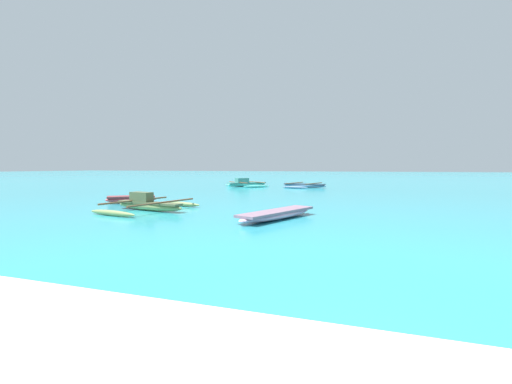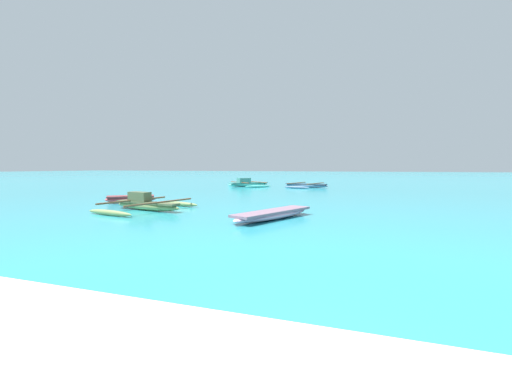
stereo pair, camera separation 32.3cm
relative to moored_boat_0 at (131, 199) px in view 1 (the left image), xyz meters
name	(u,v)px [view 1 (the left image)]	position (x,y,z in m)	size (l,w,h in m)	color
moored_boat_0	(131,199)	(0.00, 0.00, 0.00)	(2.26, 1.99, 0.34)	#CD464D
moored_boat_1	(246,184)	(0.49, 14.26, 0.05)	(4.28, 4.17, 0.74)	#5ED6C6
moored_boat_2	(304,185)	(5.49, 14.54, -0.01)	(3.82, 4.03, 0.38)	slate
moored_boat_3	(148,205)	(2.45, -2.08, 0.03)	(3.35, 3.93, 0.71)	#7A8D51
moored_boat_4	(277,214)	(7.79, -2.58, -0.03)	(2.01, 3.71, 0.28)	#D8A0C3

